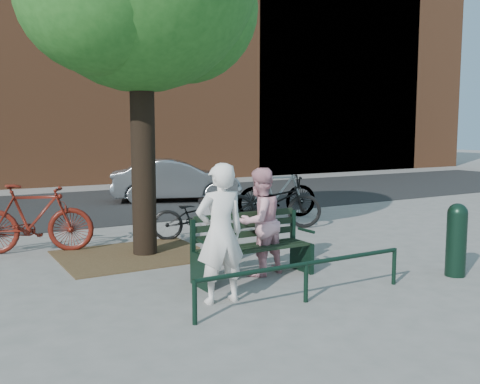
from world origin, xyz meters
TOP-DOWN VIEW (x-y plane):
  - ground at (0.00, 0.00)m, footprint 90.00×90.00m
  - dirt_pit at (-1.00, 2.20)m, footprint 2.40×2.00m
  - road at (0.00, 8.50)m, footprint 40.00×7.00m
  - townhouse_row at (0.17, 16.00)m, footprint 45.00×4.00m
  - park_bench at (-0.00, 0.08)m, footprint 1.74×0.54m
  - guard_railing at (0.00, -1.20)m, footprint 3.06×0.06m
  - person_left at (-0.90, -0.67)m, footprint 0.65×0.45m
  - person_right at (0.19, 0.15)m, footprint 0.86×0.73m
  - bollard at (2.58, -1.35)m, footprint 0.28×0.28m
  - litter_bin at (-0.07, 1.07)m, footprint 0.50×0.50m
  - bicycle_b at (-2.40, 3.25)m, footprint 2.05×1.15m
  - bicycle_c at (0.51, 2.86)m, footprint 1.83×1.21m
  - bicycle_d at (3.25, 4.17)m, footprint 2.07×0.95m
  - bicycle_e at (2.40, 3.15)m, footprint 2.25×1.65m
  - parked_car at (2.38, 8.17)m, footprint 3.95×2.50m

SIDE VIEW (x-z plane):
  - ground at x=0.00m, z-range 0.00..0.00m
  - road at x=0.00m, z-range 0.00..0.01m
  - dirt_pit at x=-1.00m, z-range 0.00..0.02m
  - guard_railing at x=0.00m, z-range 0.15..0.66m
  - bicycle_c at x=0.51m, z-range 0.00..0.91m
  - park_bench at x=0.00m, z-range -0.01..0.97m
  - litter_bin at x=-0.07m, z-range 0.01..1.03m
  - bicycle_e at x=2.40m, z-range 0.00..1.13m
  - bollard at x=2.58m, z-range 0.04..1.09m
  - bicycle_b at x=-2.40m, z-range 0.00..1.19m
  - bicycle_d at x=3.25m, z-range 0.00..1.20m
  - parked_car at x=2.38m, z-range 0.00..1.23m
  - person_right at x=0.19m, z-range 0.00..1.56m
  - person_left at x=-0.90m, z-range 0.00..1.71m
  - townhouse_row at x=0.17m, z-range -0.75..13.25m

